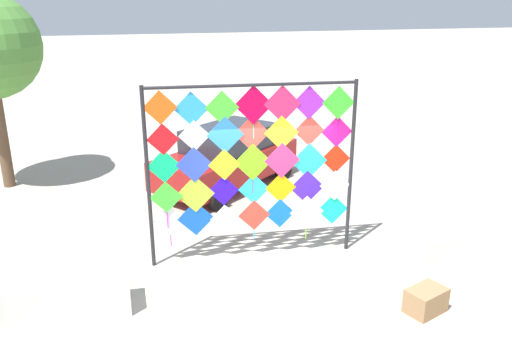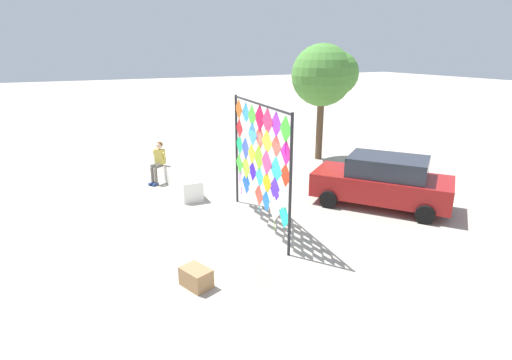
{
  "view_description": "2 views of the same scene",
  "coord_description": "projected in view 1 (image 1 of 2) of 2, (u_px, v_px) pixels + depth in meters",
  "views": [
    {
      "loc": [
        -2.44,
        -7.78,
        4.72
      ],
      "look_at": [
        -0.39,
        0.09,
        1.83
      ],
      "focal_mm": 37.07,
      "sensor_mm": 36.0,
      "label": 1
    },
    {
      "loc": [
        8.8,
        -3.5,
        4.53
      ],
      "look_at": [
        0.27,
        0.57,
        1.47
      ],
      "focal_mm": 28.24,
      "sensor_mm": 36.0,
      "label": 2
    }
  ],
  "objects": [
    {
      "name": "parked_car",
      "position": [
        227.0,
        157.0,
        13.45
      ],
      "size": [
        4.16,
        3.81,
        1.54
      ],
      "color": "maroon",
      "rests_on": "ground"
    },
    {
      "name": "cardboard_box_large",
      "position": [
        426.0,
        300.0,
        8.23
      ],
      "size": [
        0.73,
        0.62,
        0.39
      ],
      "primitive_type": "cube",
      "rotation": [
        0.0,
        0.0,
        0.37
      ],
      "color": "#9E754C",
      "rests_on": "ground"
    },
    {
      "name": "kite_display_rack",
      "position": [
        253.0,
        159.0,
        9.37
      ],
      "size": [
        3.76,
        0.35,
        3.3
      ],
      "color": "#232328",
      "rests_on": "ground"
    },
    {
      "name": "ground",
      "position": [
        279.0,
        278.0,
        9.25
      ],
      "size": [
        120.0,
        120.0,
        0.0
      ],
      "primitive_type": "plane",
      "color": "#ADA393"
    }
  ]
}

